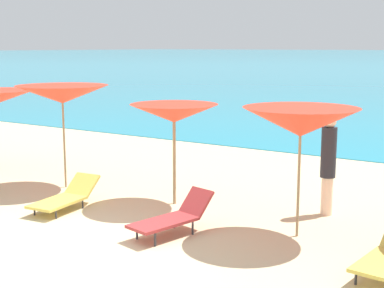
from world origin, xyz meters
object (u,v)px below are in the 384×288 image
umbrella_3 (62,94)px  umbrella_4 (174,114)px  lounge_chair_5 (173,216)px  beachgoer_1 (328,161)px  umbrella_5 (301,122)px  lounge_chair_2 (66,196)px

umbrella_3 → umbrella_4: (2.79, 0.23, -0.26)m
lounge_chair_5 → beachgoer_1: beachgoer_1 is taller
umbrella_5 → beachgoer_1: 1.68m
umbrella_3 → lounge_chair_5: bearing=-18.9°
lounge_chair_5 → beachgoer_1: bearing=67.6°
umbrella_3 → umbrella_5: (5.60, -0.27, -0.17)m
lounge_chair_2 → lounge_chair_5: size_ratio=0.99×
umbrella_3 → umbrella_5: 5.61m
umbrella_3 → umbrella_5: umbrella_3 is taller
umbrella_5 → lounge_chair_5: (-1.77, -1.04, -1.59)m
umbrella_5 → lounge_chair_5: bearing=-149.5°
umbrella_3 → lounge_chair_5: (3.83, -1.31, -1.76)m
umbrella_4 → lounge_chair_2: umbrella_4 is taller
umbrella_3 → lounge_chair_5: umbrella_3 is taller
umbrella_3 → lounge_chair_2: 2.52m
lounge_chair_5 → umbrella_3: bearing=174.1°
umbrella_3 → umbrella_5: bearing=-2.8°
lounge_chair_5 → beachgoer_1: 3.11m
umbrella_3 → umbrella_4: 2.81m
beachgoer_1 → lounge_chair_2: bearing=10.4°
umbrella_4 → lounge_chair_2: size_ratio=1.25×
umbrella_4 → umbrella_5: umbrella_5 is taller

